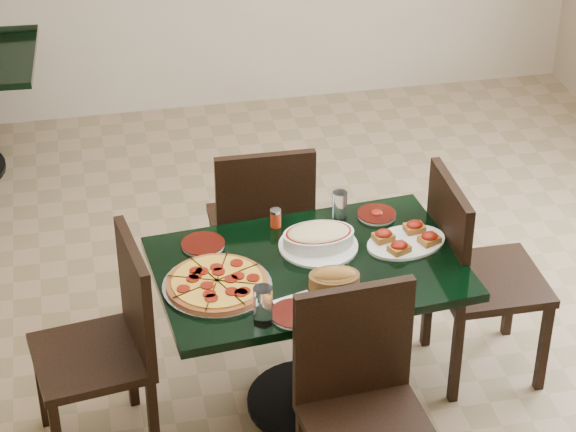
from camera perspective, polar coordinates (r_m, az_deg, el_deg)
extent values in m
plane|color=#856B4D|center=(5.28, -0.10, -7.45)|extent=(5.50, 5.50, 0.00)
cube|color=black|center=(4.62, 1.06, -2.69)|extent=(1.32, 0.91, 0.04)
cylinder|color=black|center=(4.84, 1.02, -6.34)|extent=(0.11, 0.11, 0.71)
cylinder|color=black|center=(5.06, 0.98, -9.36)|extent=(0.54, 0.54, 0.03)
cube|color=black|center=(5.38, -1.48, -0.54)|extent=(0.46, 0.46, 0.04)
cube|color=black|center=(5.06, -1.14, 0.73)|extent=(0.45, 0.05, 0.49)
cube|color=black|center=(5.70, 0.18, -1.36)|extent=(0.04, 0.04, 0.45)
cube|color=black|center=(5.38, 0.97, -3.62)|extent=(0.04, 0.04, 0.45)
cube|color=black|center=(5.65, -3.74, -1.76)|extent=(0.04, 0.04, 0.45)
cube|color=black|center=(5.33, -3.19, -4.07)|extent=(0.04, 0.04, 0.45)
cube|color=black|center=(4.25, 4.15, -10.86)|extent=(0.49, 0.49, 0.04)
cube|color=black|center=(4.22, 3.33, -6.34)|extent=(0.46, 0.07, 0.49)
cube|color=black|center=(5.06, 10.19, -3.24)|extent=(0.47, 0.47, 0.04)
cube|color=black|center=(4.84, 8.13, -0.94)|extent=(0.04, 0.47, 0.50)
cube|color=black|center=(5.13, 12.86, -6.52)|extent=(0.04, 0.04, 0.46)
cube|color=black|center=(4.99, 8.53, -7.20)|extent=(0.04, 0.04, 0.46)
cube|color=black|center=(5.42, 11.22, -3.92)|extent=(0.04, 0.04, 0.46)
cube|color=black|center=(5.30, 7.11, -4.48)|extent=(0.04, 0.04, 0.46)
cube|color=black|center=(4.65, -9.98, -7.10)|extent=(0.51, 0.51, 0.04)
cube|color=black|center=(4.52, -7.74, -4.01)|extent=(0.11, 0.45, 0.48)
cube|color=black|center=(4.94, -12.42, -8.36)|extent=(0.05, 0.05, 0.44)
cube|color=black|center=(4.97, -7.97, -7.47)|extent=(0.05, 0.05, 0.44)
cube|color=black|center=(4.68, -6.85, -10.35)|extent=(0.05, 0.05, 0.44)
cylinder|color=#BBBBC3|center=(4.48, -3.62, -3.57)|extent=(0.44, 0.44, 0.01)
cylinder|color=#994E21|center=(4.47, -3.62, -3.44)|extent=(0.41, 0.41, 0.02)
cylinder|color=gold|center=(4.47, -3.63, -3.33)|extent=(0.36, 0.36, 0.01)
cylinder|color=silver|center=(4.71, 1.55, -1.51)|extent=(0.34, 0.34, 0.01)
ellipsoid|color=#CFBC8F|center=(4.68, 1.56, -0.86)|extent=(0.27, 0.18, 0.04)
ellipsoid|color=#AD7C2F|center=(4.45, 2.36, -3.06)|extent=(0.18, 0.10, 0.07)
cylinder|color=silver|center=(4.32, 0.34, -5.02)|extent=(0.19, 0.19, 0.01)
cylinder|color=#330703|center=(4.32, 0.34, -4.95)|extent=(0.19, 0.19, 0.00)
cylinder|color=silver|center=(4.93, 4.52, 0.06)|extent=(0.17, 0.17, 0.01)
cylinder|color=#330703|center=(4.93, 4.53, 0.12)|extent=(0.17, 0.17, 0.00)
ellipsoid|color=maroon|center=(4.93, 4.53, 0.15)|extent=(0.05, 0.05, 0.02)
cylinder|color=silver|center=(4.73, -4.34, -1.46)|extent=(0.18, 0.18, 0.01)
cylinder|color=#330703|center=(4.73, -4.34, -1.39)|extent=(0.18, 0.18, 0.00)
cube|color=white|center=(4.37, 0.56, -4.60)|extent=(0.19, 0.19, 0.00)
cube|color=#BBBBC3|center=(4.37, 0.81, -4.53)|extent=(0.05, 0.14, 0.00)
cylinder|color=white|center=(4.86, 2.64, 0.50)|extent=(0.06, 0.06, 0.14)
cylinder|color=white|center=(4.24, -1.28, -4.58)|extent=(0.07, 0.07, 0.16)
cylinder|color=red|center=(4.83, -0.63, -0.15)|extent=(0.05, 0.05, 0.07)
cylinder|color=#BBBBC3|center=(4.81, -0.63, 0.25)|extent=(0.05, 0.05, 0.01)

